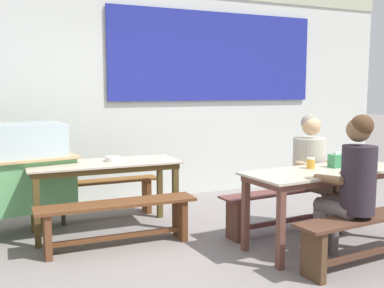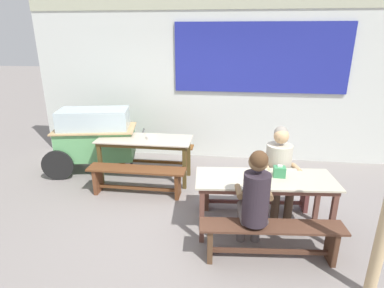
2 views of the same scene
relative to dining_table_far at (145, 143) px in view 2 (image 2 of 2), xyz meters
name	(u,v)px [view 2 (image 2 of 2)]	position (x,y,z in m)	size (l,w,h in m)	color
ground_plane	(209,219)	(1.20, -1.14, -0.68)	(40.00, 40.00, 0.00)	gray
backdrop_wall	(221,79)	(1.23, 1.32, 0.93)	(7.47, 0.23, 3.07)	silver
dining_table_far	(145,143)	(0.00, 0.00, 0.00)	(1.61, 0.65, 0.76)	#BFB29E
dining_table_near	(265,184)	(1.90, -1.32, 0.00)	(1.77, 0.79, 0.76)	#BFB79D
bench_far_back	(154,153)	(0.00, 0.55, -0.38)	(1.54, 0.27, 0.45)	brown
bench_far_front	(137,177)	(0.00, -0.55, -0.37)	(1.56, 0.32, 0.45)	brown
bench_near_back	(256,191)	(1.85, -0.76, -0.39)	(1.68, 0.40, 0.45)	brown
bench_near_front	(271,237)	(1.95, -1.87, -0.37)	(1.63, 0.43, 0.45)	#503123
food_cart	(95,136)	(-1.02, 0.26, 0.01)	(1.87, 1.06, 1.18)	#5FA665
person_right_near_table	(279,166)	(2.14, -0.80, 0.05)	(0.50, 0.60, 1.27)	#453326
person_near_front	(255,198)	(1.75, -1.81, 0.07)	(0.42, 0.55, 1.34)	#645B5C
tissue_box	(279,172)	(2.08, -1.25, 0.15)	(0.14, 0.11, 0.16)	#398955
condiment_jar	(256,170)	(1.79, -1.20, 0.14)	(0.08, 0.08, 0.11)	gold
soup_bowl	(151,137)	(0.10, 0.03, 0.11)	(0.17, 0.17, 0.05)	silver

